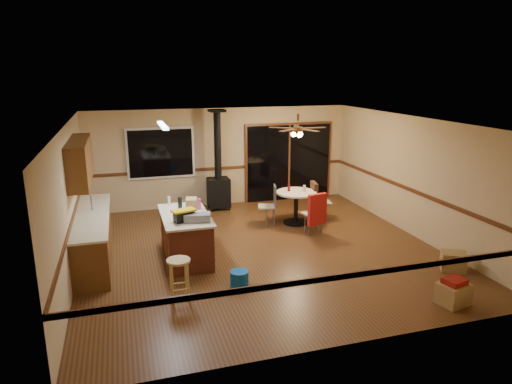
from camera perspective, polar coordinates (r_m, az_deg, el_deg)
name	(u,v)px	position (r m, az deg, el deg)	size (l,w,h in m)	color
floor	(260,250)	(9.37, 0.53, -7.27)	(7.00, 7.00, 0.00)	#543117
ceiling	(261,122)	(8.72, 0.57, 8.75)	(7.00, 7.00, 0.00)	silver
wall_back	(222,157)	(12.27, -4.31, 4.37)	(7.00, 7.00, 0.00)	tan
wall_front	(343,255)	(5.87, 10.80, -7.77)	(7.00, 7.00, 0.00)	tan
wall_left	(70,203)	(8.63, -22.25, -1.25)	(7.00, 7.00, 0.00)	tan
wall_right	(414,177)	(10.51, 19.11, 1.80)	(7.00, 7.00, 0.00)	tan
chair_rail	(260,203)	(9.04, 0.55, -1.39)	(7.00, 7.00, 0.08)	#552B15
window	(161,153)	(11.95, -11.81, 4.79)	(1.72, 0.10, 1.32)	black
sliding_door	(289,163)	(12.80, 4.11, 3.68)	(2.52, 0.10, 2.10)	black
lower_cabinets	(94,238)	(9.34, -19.63, -5.43)	(0.60, 3.00, 0.86)	brown
countertop	(91,216)	(9.20, -19.87, -2.79)	(0.64, 3.04, 0.04)	beige
upper_cabinets	(80,161)	(9.16, -21.16, 3.61)	(0.35, 2.00, 0.80)	brown
kitchen_island	(186,237)	(8.90, -8.77, -5.53)	(0.88, 1.68, 0.90)	#502114
wood_stove	(218,182)	(11.91, -4.72, 1.24)	(0.55, 0.50, 2.52)	black
ceiling_fan	(298,131)	(10.50, 5.24, 7.61)	(0.24, 0.24, 0.55)	brown
fluorescent_strip	(163,125)	(8.67, -11.59, 8.15)	(0.10, 1.20, 0.04)	white
toolbox_grey	(197,217)	(8.32, -7.36, -3.17)	(0.47, 0.26, 0.15)	slate
toolbox_black	(184,216)	(8.34, -9.03, -3.03)	(0.34, 0.18, 0.19)	black
toolbox_yellow_lid	(183,211)	(8.31, -9.06, -2.30)	(0.42, 0.22, 0.03)	gold
box_on_island	(191,203)	(9.12, -8.08, -1.39)	(0.22, 0.29, 0.20)	#9C7A45
bottle_dark	(180,204)	(8.91, -9.47, -1.53)	(0.08, 0.08, 0.29)	black
bottle_pink	(199,204)	(9.01, -7.12, -1.51)	(0.07, 0.07, 0.22)	#D84C8C
bottle_white	(169,201)	(9.39, -10.82, -1.08)	(0.06, 0.06, 0.18)	white
bar_stool	(179,280)	(7.44, -9.57, -10.74)	(0.37, 0.37, 0.68)	tan
blue_bucket	(239,278)	(7.86, -2.11, -10.75)	(0.32, 0.32, 0.26)	#0C54AA
dining_table	(296,202)	(10.84, 5.03, -1.22)	(0.95, 0.95, 0.78)	black
glass_red	(289,187)	(10.79, 4.14, 0.57)	(0.07, 0.07, 0.18)	#590C14
glass_cream	(304,188)	(10.78, 6.06, 0.44)	(0.07, 0.07, 0.16)	beige
chair_left	(271,201)	(10.69, 1.91, -1.09)	(0.49, 0.49, 0.51)	tan
chair_near	(317,209)	(10.10, 7.57, -2.14)	(0.49, 0.53, 0.70)	tan
chair_right	(315,197)	(11.09, 7.38, -0.57)	(0.53, 0.50, 0.70)	tan
box_under_window	(183,210)	(11.53, -9.07, -2.17)	(0.46, 0.37, 0.37)	#9C7A45
box_corner_a	(453,294)	(7.91, 23.41, -11.60)	(0.45, 0.38, 0.34)	#9C7A45
box_corner_b	(453,261)	(9.16, 23.43, -7.95)	(0.42, 0.36, 0.34)	#9C7A45
box_small_red	(455,281)	(7.82, 23.58, -10.19)	(0.32, 0.27, 0.09)	maroon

